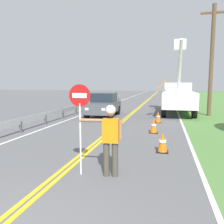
% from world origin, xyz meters
% --- Properties ---
extents(centerline_yellow_left, '(0.11, 110.00, 0.01)m').
position_xyz_m(centerline_yellow_left, '(-0.09, 20.00, 0.01)').
color(centerline_yellow_left, yellow).
rests_on(centerline_yellow_left, ground).
extents(centerline_yellow_right, '(0.11, 110.00, 0.01)m').
position_xyz_m(centerline_yellow_right, '(0.09, 20.00, 0.01)').
color(centerline_yellow_right, yellow).
rests_on(centerline_yellow_right, ground).
extents(edge_line_right, '(0.12, 110.00, 0.01)m').
position_xyz_m(edge_line_right, '(3.60, 20.00, 0.01)').
color(edge_line_right, silver).
rests_on(edge_line_right, ground).
extents(edge_line_left, '(0.12, 110.00, 0.01)m').
position_xyz_m(edge_line_left, '(-3.60, 20.00, 0.01)').
color(edge_line_left, silver).
rests_on(edge_line_left, ground).
extents(flagger_worker, '(1.08, 0.28, 1.83)m').
position_xyz_m(flagger_worker, '(1.30, 3.67, 1.05)').
color(flagger_worker, '#474238').
rests_on(flagger_worker, ground).
extents(stop_sign_paddle, '(0.56, 0.04, 2.33)m').
position_xyz_m(stop_sign_paddle, '(0.54, 3.58, 1.71)').
color(stop_sign_paddle, silver).
rests_on(stop_sign_paddle, ground).
extents(utility_bucket_truck, '(2.76, 6.84, 5.79)m').
position_xyz_m(utility_bucket_truck, '(3.57, 17.05, 1.42)').
color(utility_bucket_truck, white).
rests_on(utility_bucket_truck, ground).
extents(oncoming_sedan_nearest, '(1.97, 4.13, 1.70)m').
position_xyz_m(oncoming_sedan_nearest, '(-1.79, 13.92, 0.83)').
color(oncoming_sedan_nearest, '#4C5156').
rests_on(oncoming_sedan_nearest, ground).
extents(utility_pole_near, '(1.80, 0.28, 7.97)m').
position_xyz_m(utility_pole_near, '(5.76, 16.09, 4.17)').
color(utility_pole_near, brown).
rests_on(utility_pole_near, ground).
extents(traffic_cone_lead, '(0.40, 0.40, 0.70)m').
position_xyz_m(traffic_cone_lead, '(2.56, 6.05, 0.34)').
color(traffic_cone_lead, orange).
rests_on(traffic_cone_lead, ground).
extents(traffic_cone_mid, '(0.40, 0.40, 0.70)m').
position_xyz_m(traffic_cone_mid, '(2.09, 9.09, 0.34)').
color(traffic_cone_mid, orange).
rests_on(traffic_cone_mid, ground).
extents(traffic_cone_tail, '(0.40, 0.40, 0.70)m').
position_xyz_m(traffic_cone_tail, '(2.19, 12.08, 0.34)').
color(traffic_cone_tail, orange).
rests_on(traffic_cone_tail, ground).
extents(guardrail_left_shoulder, '(0.10, 32.00, 0.71)m').
position_xyz_m(guardrail_left_shoulder, '(-4.20, 15.67, 0.52)').
color(guardrail_left_shoulder, '#9EA0A3').
rests_on(guardrail_left_shoulder, ground).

